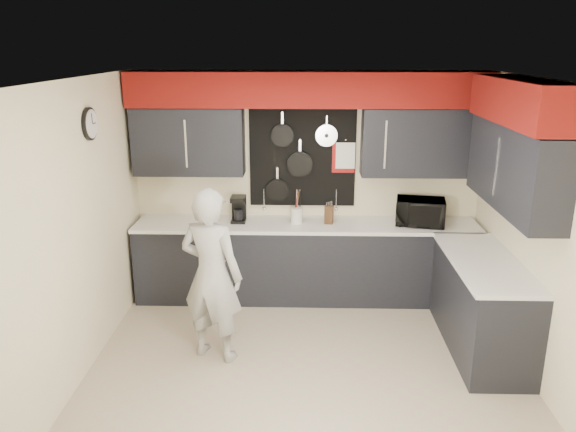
{
  "coord_description": "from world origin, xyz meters",
  "views": [
    {
      "loc": [
        -0.04,
        -4.64,
        2.87
      ],
      "look_at": [
        -0.18,
        0.5,
        1.29
      ],
      "focal_mm": 35.0,
      "sensor_mm": 36.0,
      "label": 1
    }
  ],
  "objects_px": {
    "knife_block": "(329,215)",
    "person": "(212,275)",
    "microwave": "(420,212)",
    "utensil_crock": "(297,215)",
    "coffee_maker": "(239,208)"
  },
  "relations": [
    {
      "from": "coffee_maker",
      "to": "microwave",
      "type": "bearing_deg",
      "value": -1.31
    },
    {
      "from": "person",
      "to": "utensil_crock",
      "type": "bearing_deg",
      "value": -99.56
    },
    {
      "from": "person",
      "to": "knife_block",
      "type": "bearing_deg",
      "value": -110.29
    },
    {
      "from": "knife_block",
      "to": "person",
      "type": "height_order",
      "value": "person"
    },
    {
      "from": "microwave",
      "to": "utensil_crock",
      "type": "bearing_deg",
      "value": -170.65
    },
    {
      "from": "coffee_maker",
      "to": "person",
      "type": "distance_m",
      "value": 1.41
    },
    {
      "from": "utensil_crock",
      "to": "coffee_maker",
      "type": "relative_size",
      "value": 0.58
    },
    {
      "from": "microwave",
      "to": "coffee_maker",
      "type": "bearing_deg",
      "value": -171.56
    },
    {
      "from": "knife_block",
      "to": "person",
      "type": "xyz_separation_m",
      "value": [
        -1.13,
        -1.33,
        -0.19
      ]
    },
    {
      "from": "microwave",
      "to": "utensil_crock",
      "type": "relative_size",
      "value": 3.03
    },
    {
      "from": "utensil_crock",
      "to": "person",
      "type": "relative_size",
      "value": 0.11
    },
    {
      "from": "knife_block",
      "to": "person",
      "type": "bearing_deg",
      "value": -119.5
    },
    {
      "from": "microwave",
      "to": "person",
      "type": "height_order",
      "value": "person"
    },
    {
      "from": "microwave",
      "to": "coffee_maker",
      "type": "height_order",
      "value": "coffee_maker"
    },
    {
      "from": "microwave",
      "to": "knife_block",
      "type": "relative_size",
      "value": 2.61
    }
  ]
}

